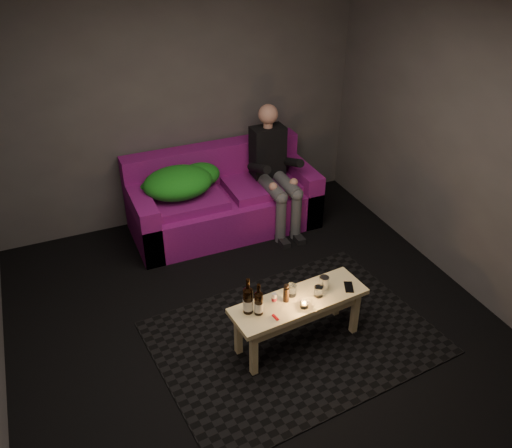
{
  "coord_description": "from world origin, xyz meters",
  "views": [
    {
      "loc": [
        -1.37,
        -3.02,
        3.22
      ],
      "look_at": [
        0.34,
        0.97,
        0.49
      ],
      "focal_mm": 38.0,
      "sensor_mm": 36.0,
      "label": 1
    }
  ],
  "objects_px": {
    "person": "(274,167)",
    "steel_cup": "(324,283)",
    "sofa": "(222,201)",
    "beer_bottle_a": "(248,300)",
    "coffee_table": "(299,307)",
    "beer_bottle_b": "(259,303)"
  },
  "relations": [
    {
      "from": "person",
      "to": "beer_bottle_b",
      "type": "height_order",
      "value": "person"
    },
    {
      "from": "beer_bottle_a",
      "to": "beer_bottle_b",
      "type": "bearing_deg",
      "value": -35.46
    },
    {
      "from": "sofa",
      "to": "person",
      "type": "relative_size",
      "value": 1.5
    },
    {
      "from": "beer_bottle_a",
      "to": "beer_bottle_b",
      "type": "distance_m",
      "value": 0.08
    },
    {
      "from": "sofa",
      "to": "beer_bottle_a",
      "type": "distance_m",
      "value": 2.01
    },
    {
      "from": "person",
      "to": "steel_cup",
      "type": "height_order",
      "value": "person"
    },
    {
      "from": "beer_bottle_a",
      "to": "steel_cup",
      "type": "xyz_separation_m",
      "value": [
        0.67,
        0.02,
        -0.06
      ]
    },
    {
      "from": "coffee_table",
      "to": "person",
      "type": "bearing_deg",
      "value": 71.22
    },
    {
      "from": "coffee_table",
      "to": "beer_bottle_a",
      "type": "xyz_separation_m",
      "value": [
        -0.43,
        0.02,
        0.2
      ]
    },
    {
      "from": "sofa",
      "to": "steel_cup",
      "type": "relative_size",
      "value": 18.15
    },
    {
      "from": "beer_bottle_a",
      "to": "person",
      "type": "bearing_deg",
      "value": 59.7
    },
    {
      "from": "coffee_table",
      "to": "beer_bottle_a",
      "type": "relative_size",
      "value": 3.7
    },
    {
      "from": "sofa",
      "to": "coffee_table",
      "type": "relative_size",
      "value": 1.72
    },
    {
      "from": "coffee_table",
      "to": "beer_bottle_b",
      "type": "relative_size",
      "value": 4.16
    },
    {
      "from": "steel_cup",
      "to": "beer_bottle_b",
      "type": "bearing_deg",
      "value": -173.28
    },
    {
      "from": "beer_bottle_a",
      "to": "steel_cup",
      "type": "height_order",
      "value": "beer_bottle_a"
    },
    {
      "from": "beer_bottle_a",
      "to": "beer_bottle_b",
      "type": "xyz_separation_m",
      "value": [
        0.07,
        -0.05,
        -0.01
      ]
    },
    {
      "from": "coffee_table",
      "to": "beer_bottle_b",
      "type": "xyz_separation_m",
      "value": [
        -0.36,
        -0.02,
        0.18
      ]
    },
    {
      "from": "person",
      "to": "steel_cup",
      "type": "xyz_separation_m",
      "value": [
        -0.37,
        -1.75,
        -0.17
      ]
    },
    {
      "from": "coffee_table",
      "to": "beer_bottle_b",
      "type": "distance_m",
      "value": 0.4
    },
    {
      "from": "coffee_table",
      "to": "beer_bottle_b",
      "type": "height_order",
      "value": "beer_bottle_b"
    },
    {
      "from": "beer_bottle_b",
      "to": "steel_cup",
      "type": "bearing_deg",
      "value": 6.72
    }
  ]
}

